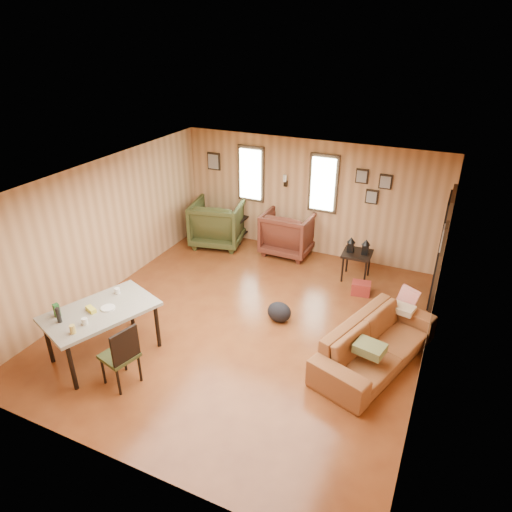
% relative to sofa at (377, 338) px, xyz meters
% --- Properties ---
extents(room, '(5.54, 6.04, 2.44)m').
position_rel_sofa_xyz_m(room, '(-1.95, 0.37, 0.78)').
color(room, brown).
rests_on(room, ground).
extents(sofa, '(1.29, 2.28, 0.85)m').
position_rel_sofa_xyz_m(sofa, '(0.00, 0.00, 0.00)').
color(sofa, brown).
rests_on(sofa, ground).
extents(recliner_brown, '(1.01, 0.95, 1.03)m').
position_rel_sofa_xyz_m(recliner_brown, '(-2.43, 2.84, 0.09)').
color(recliner_brown, '#522418').
rests_on(recliner_brown, ground).
extents(recliner_green, '(1.26, 1.21, 1.10)m').
position_rel_sofa_xyz_m(recliner_green, '(-4.00, 2.59, 0.12)').
color(recliner_green, '#333719').
rests_on(recliner_green, ground).
extents(end_table, '(0.55, 0.50, 0.69)m').
position_rel_sofa_xyz_m(end_table, '(-3.77, 2.92, -0.04)').
color(end_table, black).
rests_on(end_table, ground).
extents(side_table, '(0.56, 0.56, 0.85)m').
position_rel_sofa_xyz_m(side_table, '(-0.85, 2.30, 0.15)').
color(side_table, black).
rests_on(side_table, ground).
extents(cooler, '(0.36, 0.28, 0.24)m').
position_rel_sofa_xyz_m(cooler, '(-0.61, 1.78, -0.31)').
color(cooler, maroon).
rests_on(cooler, ground).
extents(backpack, '(0.43, 0.34, 0.35)m').
position_rel_sofa_xyz_m(backpack, '(-1.64, 0.37, -0.25)').
color(backpack, black).
rests_on(backpack, ground).
extents(sofa_pillows, '(0.69, 1.71, 0.35)m').
position_rel_sofa_xyz_m(sofa_pillows, '(0.11, 0.31, 0.07)').
color(sofa_pillows, brown).
rests_on(sofa_pillows, sofa).
extents(dining_table, '(1.40, 1.75, 1.00)m').
position_rel_sofa_xyz_m(dining_table, '(-3.66, -1.49, 0.28)').
color(dining_table, gray).
rests_on(dining_table, ground).
extents(dining_chair, '(0.52, 0.52, 0.94)m').
position_rel_sofa_xyz_m(dining_chair, '(-2.97, -1.88, 0.10)').
color(dining_chair, '#333719').
rests_on(dining_chair, ground).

